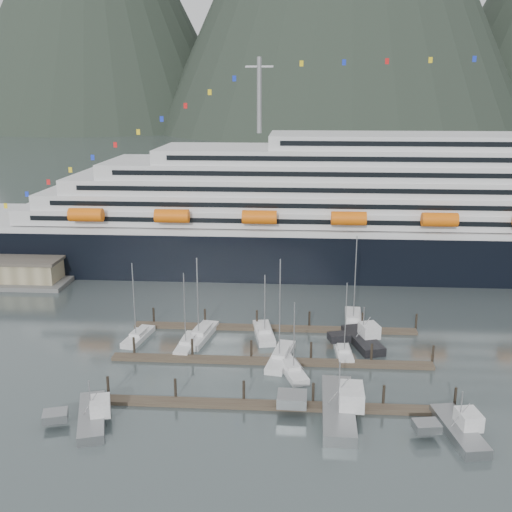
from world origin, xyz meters
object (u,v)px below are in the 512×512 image
object	(u,v)px
sailboat_c	(291,370)
sailboat_f	(264,333)
sailboat_d	(281,357)
sailboat_g	(353,320)
cruise_ship	(437,217)
trawler_e	(362,339)
sailboat_e	(201,335)
sailboat_b	(187,344)
trawler_c	(337,407)
trawler_d	(458,429)
sailboat_h	(343,352)
trawler_a	(90,416)
sailboat_a	(138,337)

from	to	relation	value
sailboat_c	sailboat_f	world-z (taller)	sailboat_c
sailboat_d	sailboat_g	size ratio (longest dim) A/B	1.01
cruise_ship	sailboat_f	size ratio (longest dim) A/B	18.50
sailboat_c	trawler_e	xyz separation A→B (m)	(11.17, 10.90, 0.49)
sailboat_c	trawler_e	world-z (taller)	sailboat_c
sailboat_e	trawler_e	xyz separation A→B (m)	(26.18, -0.67, 0.45)
sailboat_b	trawler_c	bearing A→B (deg)	-126.39
sailboat_d	trawler_e	xyz separation A→B (m)	(12.84, 6.83, 0.45)
trawler_d	sailboat_e	bearing A→B (deg)	42.97
cruise_ship	sailboat_f	bearing A→B (deg)	-131.19
sailboat_g	trawler_d	bearing A→B (deg)	-161.06
sailboat_c	sailboat_h	size ratio (longest dim) A/B	0.93
sailboat_g	trawler_e	distance (m)	9.12
sailboat_h	sailboat_e	bearing A→B (deg)	74.43
sailboat_c	trawler_a	xyz separation A→B (m)	(-24.47, -15.03, 0.41)
sailboat_f	trawler_d	bearing A→B (deg)	-149.35
sailboat_c	sailboat_h	distance (m)	10.29
sailboat_g	sailboat_f	bearing A→B (deg)	118.44
sailboat_a	sailboat_b	world-z (taller)	sailboat_a
trawler_a	sailboat_d	bearing A→B (deg)	-67.35
trawler_e	trawler_c	bearing A→B (deg)	150.09
sailboat_c	sailboat_d	world-z (taller)	sailboat_d
cruise_ship	sailboat_a	world-z (taller)	cruise_ship
sailboat_d	trawler_d	bearing A→B (deg)	-121.44
trawler_d	trawler_a	bearing A→B (deg)	80.41
cruise_ship	sailboat_d	size ratio (longest dim) A/B	12.66
sailboat_d	sailboat_c	bearing A→B (deg)	-147.50
trawler_c	trawler_e	world-z (taller)	trawler_c
cruise_ship	sailboat_c	xyz separation A→B (m)	(-31.90, -54.95, -11.64)
sailboat_h	trawler_e	distance (m)	5.45
trawler_c	trawler_e	size ratio (longest dim) A/B	1.38
sailboat_g	trawler_c	distance (m)	31.47
sailboat_h	trawler_d	world-z (taller)	sailboat_h
sailboat_e	sailboat_f	xyz separation A→B (m)	(10.30, 1.57, -0.02)
sailboat_f	sailboat_g	bearing A→B (deg)	-76.14
sailboat_f	sailboat_g	size ratio (longest dim) A/B	0.69
trawler_d	trawler_e	distance (m)	27.30
trawler_a	trawler_d	size ratio (longest dim) A/B	1.05
sailboat_h	trawler_c	distance (m)	17.80
sailboat_g	trawler_d	distance (m)	36.20
sailboat_f	trawler_a	size ratio (longest dim) A/B	0.99
sailboat_c	trawler_a	bearing A→B (deg)	103.16
sailboat_h	trawler_c	size ratio (longest dim) A/B	0.80
sailboat_e	sailboat_h	bearing A→B (deg)	-92.07
cruise_ship	trawler_c	size ratio (longest dim) A/B	13.63
sailboat_d	trawler_a	size ratio (longest dim) A/B	1.45
sailboat_a	trawler_c	distance (m)	37.59
cruise_ship	trawler_a	size ratio (longest dim) A/B	18.31
sailboat_d	sailboat_f	xyz separation A→B (m)	(-3.04, 9.06, -0.02)
trawler_a	sailboat_c	bearing A→B (deg)	-75.75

